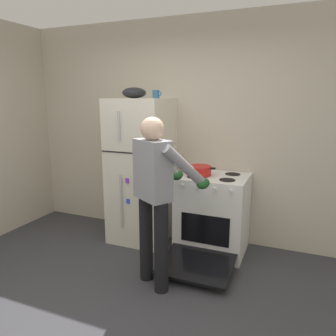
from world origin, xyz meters
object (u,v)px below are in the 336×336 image
mixing_bowl (134,93)px  coffee_mug (156,94)px  refrigerator (142,171)px  stove_range (212,215)px  red_pot (199,170)px  person_cook (157,188)px

mixing_bowl → coffee_mug: bearing=10.8°
coffee_mug → mixing_bowl: 0.27m
refrigerator → coffee_mug: bearing=15.4°
coffee_mug → stove_range: bearing=-5.3°
stove_range → mixing_bowl: (-0.99, 0.02, 1.37)m
red_pot → mixing_bowl: size_ratio=1.31×
refrigerator → coffee_mug: coffee_mug is taller
refrigerator → red_pot: size_ratio=4.72×
person_cook → mixing_bowl: size_ratio=5.64×
person_cook → mixing_bowl: 1.41m
red_pot → coffee_mug: size_ratio=3.31×
refrigerator → red_pot: 0.76m
coffee_mug → person_cook: bearing=-65.6°
coffee_mug → red_pot: bearing=-9.9°
refrigerator → coffee_mug: 0.94m
stove_range → red_pot: size_ratio=3.27×
red_pot → stove_range: bearing=11.4°
stove_range → mixing_bowl: size_ratio=4.28×
refrigerator → mixing_bowl: mixing_bowl is taller
coffee_mug → mixing_bowl: bearing=-169.2°
stove_range → red_pot: (-0.16, -0.03, 0.52)m
refrigerator → stove_range: 1.01m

